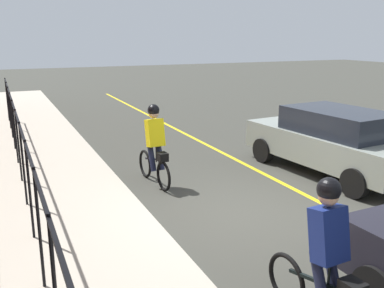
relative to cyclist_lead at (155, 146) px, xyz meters
name	(u,v)px	position (x,y,z in m)	size (l,w,h in m)	color
ground_plane	(247,212)	(-2.20, -1.06, -0.91)	(80.00, 80.00, 0.00)	#3B3B34
lane_line_centre	(314,199)	(-2.20, -2.66, -0.91)	(36.00, 0.12, 0.01)	yellow
sidewalk	(63,243)	(-2.20, 2.34, -0.84)	(40.00, 3.20, 0.15)	#B2A896
iron_fence	(24,156)	(-1.20, 2.74, 0.39)	(19.70, 0.04, 1.60)	black
cyclist_lead	(155,146)	(0.00, 0.00, 0.00)	(1.71, 0.38, 1.83)	black
cyclist_follow	(325,258)	(-5.44, -0.04, 0.00)	(1.71, 0.38, 1.83)	black
patrol_sedan	(333,140)	(-0.95, -4.19, -0.09)	(4.54, 2.24, 1.58)	gray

